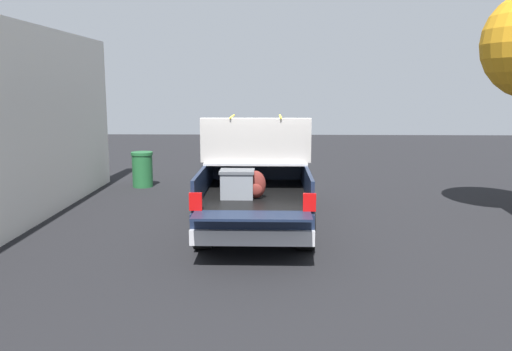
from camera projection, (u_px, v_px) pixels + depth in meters
name	position (u px, v px, depth m)	size (l,w,h in m)	color
ground_plane	(257.00, 223.00, 10.89)	(40.00, 40.00, 0.00)	black
pickup_truck	(257.00, 174.00, 11.09)	(6.05, 2.06, 2.23)	#162138
building_facade	(10.00, 128.00, 9.94)	(10.79, 0.36, 4.03)	silver
trash_can	(142.00, 169.00, 14.74)	(0.60, 0.60, 0.98)	#1E592D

